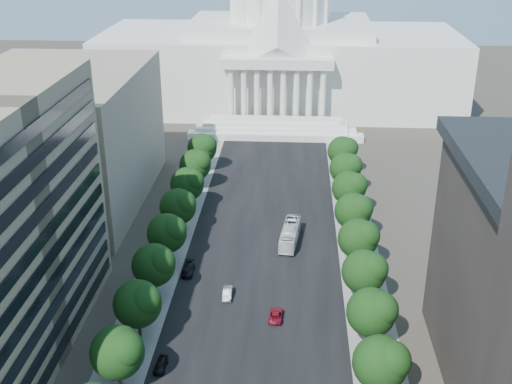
% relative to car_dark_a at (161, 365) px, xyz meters
% --- Properties ---
extents(road_asphalt, '(30.00, 260.00, 0.01)m').
position_rel_car_dark_a_xyz_m(road_asphalt, '(13.16, 49.49, -0.69)').
color(road_asphalt, black).
rests_on(road_asphalt, ground).
extents(sidewalk_left, '(8.00, 260.00, 0.02)m').
position_rel_car_dark_a_xyz_m(sidewalk_left, '(-5.84, 49.49, -0.69)').
color(sidewalk_left, gray).
rests_on(sidewalk_left, ground).
extents(sidewalk_right, '(8.00, 260.00, 0.02)m').
position_rel_car_dark_a_xyz_m(sidewalk_right, '(32.16, 49.49, -0.69)').
color(sidewalk_right, gray).
rests_on(sidewalk_right, ground).
extents(capitol, '(120.00, 56.00, 73.00)m').
position_rel_car_dark_a_xyz_m(capitol, '(13.16, 144.38, 19.32)').
color(capitol, white).
rests_on(capitol, ground).
extents(office_block_left_far, '(38.00, 52.00, 30.00)m').
position_rel_car_dark_a_xyz_m(office_block_left_far, '(-34.84, 59.49, 14.31)').
color(office_block_left_far, gray).
rests_on(office_block_left_far, ground).
extents(tree_l_c, '(7.79, 7.60, 9.97)m').
position_rel_car_dark_a_xyz_m(tree_l_c, '(-4.50, -4.71, 5.76)').
color(tree_l_c, '#33261C').
rests_on(tree_l_c, ground).
extents(tree_l_d, '(7.79, 7.60, 9.97)m').
position_rel_car_dark_a_xyz_m(tree_l_d, '(-4.50, 7.29, 5.76)').
color(tree_l_d, '#33261C').
rests_on(tree_l_d, ground).
extents(tree_l_e, '(7.79, 7.60, 9.97)m').
position_rel_car_dark_a_xyz_m(tree_l_e, '(-4.50, 19.29, 5.76)').
color(tree_l_e, '#33261C').
rests_on(tree_l_e, ground).
extents(tree_l_f, '(7.79, 7.60, 9.97)m').
position_rel_car_dark_a_xyz_m(tree_l_f, '(-4.50, 31.29, 5.76)').
color(tree_l_f, '#33261C').
rests_on(tree_l_f, ground).
extents(tree_l_g, '(7.79, 7.60, 9.97)m').
position_rel_car_dark_a_xyz_m(tree_l_g, '(-4.50, 43.29, 5.76)').
color(tree_l_g, '#33261C').
rests_on(tree_l_g, ground).
extents(tree_l_h, '(7.79, 7.60, 9.97)m').
position_rel_car_dark_a_xyz_m(tree_l_h, '(-4.50, 55.29, 5.76)').
color(tree_l_h, '#33261C').
rests_on(tree_l_h, ground).
extents(tree_l_i, '(7.79, 7.60, 9.97)m').
position_rel_car_dark_a_xyz_m(tree_l_i, '(-4.50, 67.29, 5.76)').
color(tree_l_i, '#33261C').
rests_on(tree_l_i, ground).
extents(tree_l_j, '(7.79, 7.60, 9.97)m').
position_rel_car_dark_a_xyz_m(tree_l_j, '(-4.50, 79.29, 5.76)').
color(tree_l_j, '#33261C').
rests_on(tree_l_j, ground).
extents(tree_r_c, '(7.79, 7.60, 9.97)m').
position_rel_car_dark_a_xyz_m(tree_r_c, '(31.50, -4.71, 5.76)').
color(tree_r_c, '#33261C').
rests_on(tree_r_c, ground).
extents(tree_r_d, '(7.79, 7.60, 9.97)m').
position_rel_car_dark_a_xyz_m(tree_r_d, '(31.50, 7.29, 5.76)').
color(tree_r_d, '#33261C').
rests_on(tree_r_d, ground).
extents(tree_r_e, '(7.79, 7.60, 9.97)m').
position_rel_car_dark_a_xyz_m(tree_r_e, '(31.50, 19.29, 5.76)').
color(tree_r_e, '#33261C').
rests_on(tree_r_e, ground).
extents(tree_r_f, '(7.79, 7.60, 9.97)m').
position_rel_car_dark_a_xyz_m(tree_r_f, '(31.50, 31.29, 5.76)').
color(tree_r_f, '#33261C').
rests_on(tree_r_f, ground).
extents(tree_r_g, '(7.79, 7.60, 9.97)m').
position_rel_car_dark_a_xyz_m(tree_r_g, '(31.50, 43.29, 5.76)').
color(tree_r_g, '#33261C').
rests_on(tree_r_g, ground).
extents(tree_r_h, '(7.79, 7.60, 9.97)m').
position_rel_car_dark_a_xyz_m(tree_r_h, '(31.50, 55.29, 5.76)').
color(tree_r_h, '#33261C').
rests_on(tree_r_h, ground).
extents(tree_r_i, '(7.79, 7.60, 9.97)m').
position_rel_car_dark_a_xyz_m(tree_r_i, '(31.50, 67.29, 5.76)').
color(tree_r_i, '#33261C').
rests_on(tree_r_i, ground).
extents(tree_r_j, '(7.79, 7.60, 9.97)m').
position_rel_car_dark_a_xyz_m(tree_r_j, '(31.50, 79.29, 5.76)').
color(tree_r_j, '#33261C').
rests_on(tree_r_j, ground).
extents(streetlight_b, '(2.61, 0.44, 9.00)m').
position_rel_car_dark_a_xyz_m(streetlight_b, '(33.07, -5.51, 5.13)').
color(streetlight_b, gray).
rests_on(streetlight_b, ground).
extents(streetlight_c, '(2.61, 0.44, 9.00)m').
position_rel_car_dark_a_xyz_m(streetlight_c, '(33.07, 19.49, 5.13)').
color(streetlight_c, gray).
rests_on(streetlight_c, ground).
extents(streetlight_d, '(2.61, 0.44, 9.00)m').
position_rel_car_dark_a_xyz_m(streetlight_d, '(33.07, 44.49, 5.13)').
color(streetlight_d, gray).
rests_on(streetlight_d, ground).
extents(streetlight_e, '(2.61, 0.44, 9.00)m').
position_rel_car_dark_a_xyz_m(streetlight_e, '(33.07, 69.49, 5.13)').
color(streetlight_e, gray).
rests_on(streetlight_e, ground).
extents(streetlight_f, '(2.61, 0.44, 9.00)m').
position_rel_car_dark_a_xyz_m(streetlight_f, '(33.07, 94.49, 5.13)').
color(streetlight_f, gray).
rests_on(streetlight_f, ground).
extents(car_dark_a, '(1.79, 4.13, 1.39)m').
position_rel_car_dark_a_xyz_m(car_dark_a, '(0.00, 0.00, 0.00)').
color(car_dark_a, black).
rests_on(car_dark_a, ground).
extents(car_silver, '(1.59, 4.39, 1.44)m').
position_rel_car_dark_a_xyz_m(car_silver, '(7.83, 19.85, 0.03)').
color(car_silver, '#A8AAB0').
rests_on(car_silver, ground).
extents(car_red, '(2.45, 4.84, 1.31)m').
position_rel_car_dark_a_xyz_m(car_red, '(16.54, 13.81, -0.04)').
color(car_red, maroon).
rests_on(car_red, ground).
extents(car_dark_b, '(2.26, 5.29, 1.52)m').
position_rel_car_dark_a_xyz_m(car_dark_b, '(-0.34, 27.52, 0.07)').
color(car_dark_b, black).
rests_on(car_dark_b, ground).
extents(city_bus, '(4.45, 13.23, 3.61)m').
position_rel_car_dark_a_xyz_m(city_bus, '(18.47, 41.04, 1.11)').
color(city_bus, white).
rests_on(city_bus, ground).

